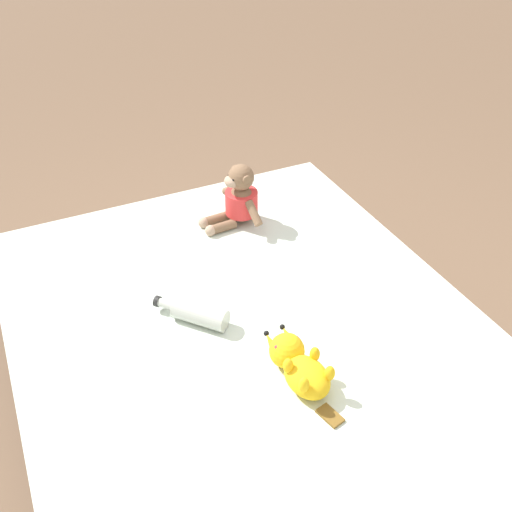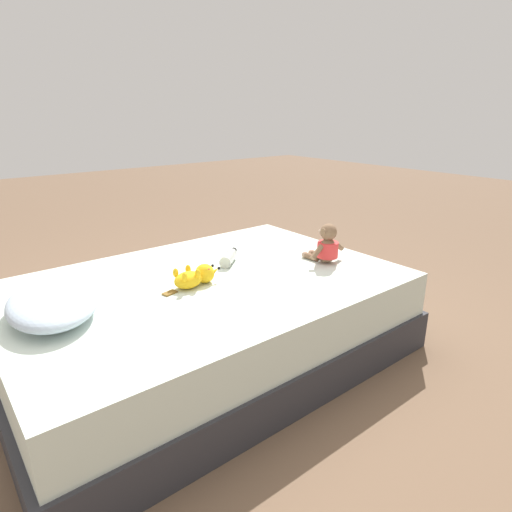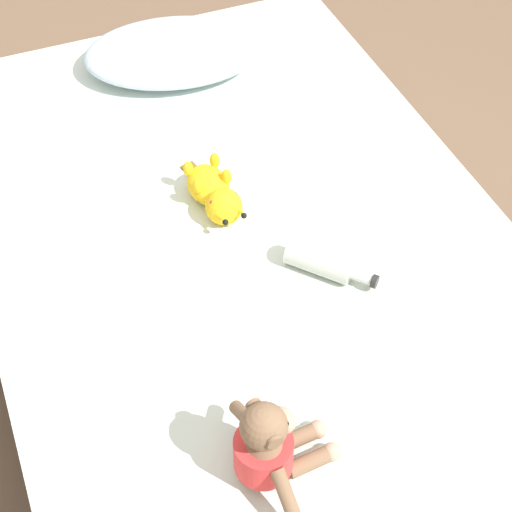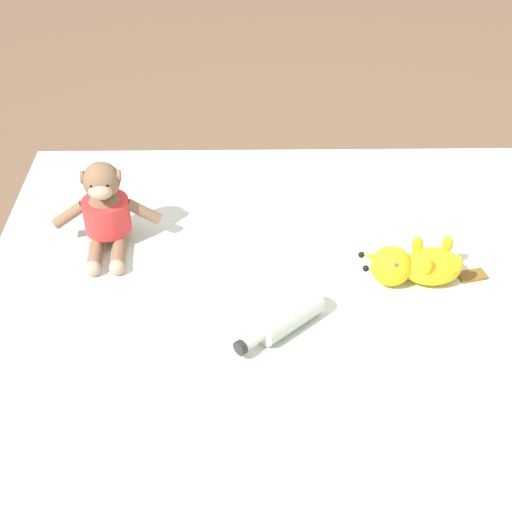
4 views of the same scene
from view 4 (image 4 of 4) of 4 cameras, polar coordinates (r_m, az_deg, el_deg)
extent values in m
plane|color=brown|center=(2.13, 8.65, -11.82)|extent=(16.00, 16.00, 0.00)
cube|color=#2D2D33|center=(2.05, 8.93, -9.92)|extent=(1.40, 2.06, 0.21)
cube|color=silver|center=(1.89, 9.60, -5.36)|extent=(1.36, 2.00, 0.24)
ellipsoid|color=brown|center=(1.94, -11.67, 3.09)|extent=(0.11, 0.12, 0.15)
cylinder|color=red|center=(1.93, -11.69, 3.21)|extent=(0.13, 0.13, 0.09)
sphere|color=brown|center=(1.88, -12.10, 5.85)|extent=(0.10, 0.10, 0.10)
ellipsoid|color=tan|center=(1.85, -12.19, 4.98)|extent=(0.05, 0.06, 0.04)
sphere|color=black|center=(1.84, -11.69, 5.46)|extent=(0.01, 0.01, 0.01)
sphere|color=black|center=(1.84, -12.80, 5.40)|extent=(0.01, 0.01, 0.01)
cylinder|color=brown|center=(1.86, -10.76, 6.25)|extent=(0.03, 0.01, 0.03)
cylinder|color=brown|center=(1.88, -13.53, 6.07)|extent=(0.03, 0.01, 0.03)
cylinder|color=brown|center=(1.92, -8.88, 3.49)|extent=(0.04, 0.10, 0.08)
cylinder|color=brown|center=(1.95, -14.50, 3.17)|extent=(0.04, 0.10, 0.08)
cylinder|color=brown|center=(1.89, -10.79, 0.07)|extent=(0.10, 0.04, 0.04)
cylinder|color=brown|center=(1.90, -12.59, -0.02)|extent=(0.10, 0.04, 0.04)
sphere|color=tan|center=(1.85, -10.90, -0.90)|extent=(0.04, 0.04, 0.04)
sphere|color=tan|center=(1.86, -12.73, -0.98)|extent=(0.04, 0.04, 0.04)
ellipsoid|color=yellow|center=(1.84, 13.69, -0.80)|extent=(0.12, 0.16, 0.08)
sphere|color=yellow|center=(1.80, 10.62, -0.79)|extent=(0.10, 0.10, 0.10)
cone|color=yellow|center=(1.77, 9.53, -1.19)|extent=(0.03, 0.06, 0.05)
sphere|color=black|center=(1.75, 8.67, -1.04)|extent=(0.02, 0.02, 0.02)
cone|color=yellow|center=(1.81, 9.15, -0.06)|extent=(0.03, 0.06, 0.05)
sphere|color=black|center=(1.80, 8.31, 0.09)|extent=(0.02, 0.02, 0.02)
sphere|color=red|center=(1.76, 10.95, -0.71)|extent=(0.02, 0.02, 0.02)
sphere|color=red|center=(1.81, 10.50, 0.49)|extent=(0.02, 0.02, 0.02)
ellipsoid|color=yellow|center=(1.77, 13.31, -0.77)|extent=(0.03, 0.03, 0.05)
ellipsoid|color=yellow|center=(1.84, 12.62, 0.89)|extent=(0.03, 0.03, 0.05)
ellipsoid|color=yellow|center=(1.80, 15.55, -0.55)|extent=(0.03, 0.03, 0.05)
ellipsoid|color=yellow|center=(1.85, 14.87, 0.93)|extent=(0.03, 0.03, 0.05)
cube|color=brown|center=(1.90, 16.68, -1.49)|extent=(0.06, 0.08, 0.01)
cylinder|color=#B7BCB2|center=(1.66, 2.61, -4.78)|extent=(0.16, 0.17, 0.07)
cylinder|color=#B7BCB2|center=(1.61, -0.30, -6.65)|extent=(0.06, 0.06, 0.03)
cylinder|color=black|center=(1.59, -1.24, -7.25)|extent=(0.04, 0.03, 0.04)
camera|label=1|loc=(1.57, 66.01, 20.82)|focal=41.42mm
camera|label=2|loc=(3.47, 27.47, 29.64)|focal=30.17mm
camera|label=3|loc=(2.21, -43.35, 41.55)|focal=57.33mm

